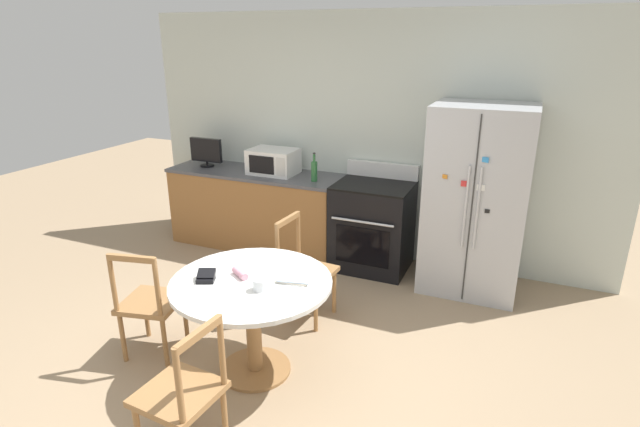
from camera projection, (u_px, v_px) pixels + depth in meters
The scene contains 16 objects.
ground_plane at pixel (244, 389), 3.51m from camera, with size 14.00×14.00×0.00m, color #9E8466.
back_wall at pixel (367, 139), 5.36m from camera, with size 5.20×0.10×2.60m.
kitchen_counter at pixel (257, 209), 5.78m from camera, with size 2.03×0.64×0.90m.
refrigerator at pixel (476, 201), 4.67m from camera, with size 0.90×0.75×1.78m.
oven_range at pixel (372, 226), 5.23m from camera, with size 0.78×0.68×1.08m.
microwave at pixel (273, 161), 5.51m from camera, with size 0.52×0.38×0.27m.
countertop_tv at pixel (206, 151), 5.79m from camera, with size 0.40×0.16×0.33m.
counter_bottle at pixel (314, 170), 5.22m from camera, with size 0.07×0.07×0.30m.
dining_table at pixel (252, 300), 3.51m from camera, with size 1.13×1.13×0.75m.
dining_chair_near at pixel (183, 394), 2.81m from camera, with size 0.45×0.45×0.90m.
dining_chair_left at pixel (150, 303), 3.77m from camera, with size 0.50×0.50×0.90m.
dining_chair_far at pixel (305, 271), 4.29m from camera, with size 0.45×0.45×0.90m.
candle_glass at pixel (260, 285), 3.31m from camera, with size 0.09×0.09×0.08m.
folded_napkin at pixel (240, 273), 3.50m from camera, with size 0.16×0.13×0.05m.
wallet at pixel (206, 277), 3.45m from camera, with size 0.16×0.16×0.07m.
mail_stack at pixel (297, 274), 3.52m from camera, with size 0.28×0.34×0.02m.
Camera 1 is at (1.63, -2.44, 2.34)m, focal length 28.00 mm.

